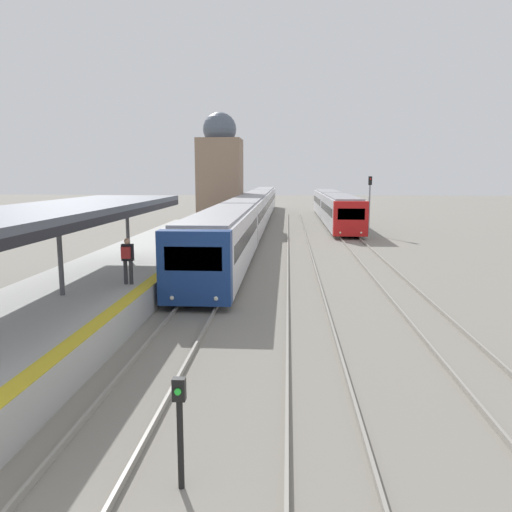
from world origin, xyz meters
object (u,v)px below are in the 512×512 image
train_near (253,209)px  signal_post_near (180,421)px  person_on_platform (127,257)px  train_far (333,206)px  signal_mast_far (370,198)px

train_near → signal_post_near: bearing=-87.6°
person_on_platform → signal_post_near: size_ratio=0.91×
person_on_platform → train_near: (2.38, 30.34, -0.30)m
train_far → signal_post_near: (-6.42, -45.94, -0.56)m
train_far → signal_mast_far: signal_mast_far is taller
train_far → signal_post_near: 46.39m
person_on_platform → train_near: bearing=85.5°
signal_post_near → person_on_platform: bearing=111.9°
person_on_platform → signal_mast_far: (12.38, 24.58, 1.02)m
train_near → train_far: bearing=34.5°
train_far → signal_post_near: train_far is taller
train_near → train_far: train_near is taller
signal_mast_far → person_on_platform: bearing=-116.7°
train_near → signal_post_near: size_ratio=33.27×
train_far → signal_post_near: size_ratio=16.44×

